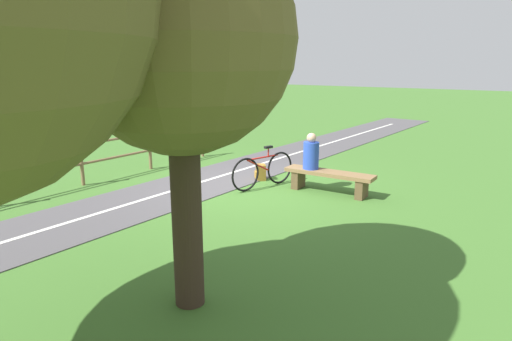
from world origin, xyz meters
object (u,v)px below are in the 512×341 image
(backpack, at_px, (261,172))
(bench, at_px, (329,178))
(person_seated, at_px, (311,153))
(bicycle, at_px, (263,170))
(tree_far_left, at_px, (180,41))

(backpack, bearing_deg, bench, 175.79)
(bench, xyz_separation_m, person_seated, (0.44, -0.00, 0.48))
(bicycle, bearing_deg, bench, 123.09)
(bicycle, distance_m, tree_far_left, 5.58)
(person_seated, relative_size, backpack, 2.10)
(person_seated, xyz_separation_m, backpack, (1.34, -0.13, -0.62))
(backpack, bearing_deg, bicycle, 126.20)
(bench, xyz_separation_m, tree_far_left, (-0.37, 5.01, 2.60))
(backpack, xyz_separation_m, tree_far_left, (-2.14, 5.14, 2.75))
(bicycle, xyz_separation_m, tree_far_left, (-1.77, 4.64, 2.55))
(bicycle, height_order, backpack, bicycle)
(bench, bearing_deg, person_seated, -0.00)
(bench, height_order, backpack, bench)
(bench, height_order, bicycle, bicycle)
(backpack, height_order, tree_far_left, tree_far_left)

